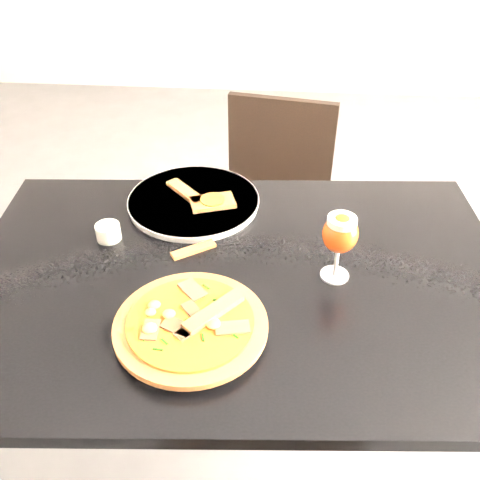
# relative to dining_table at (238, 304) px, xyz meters

# --- Properties ---
(dining_table) EXTENTS (1.25, 0.88, 0.75)m
(dining_table) POSITION_rel_dining_table_xyz_m (0.00, 0.00, 0.00)
(dining_table) COLOR black
(dining_table) RESTS_ON ground
(chair_far) EXTENTS (0.45, 0.45, 0.83)m
(chair_far) POSITION_rel_dining_table_xyz_m (0.06, 0.67, -0.20)
(chair_far) COLOR black
(chair_far) RESTS_ON ground
(plate_main) EXTENTS (0.35, 0.35, 0.02)m
(plate_main) POSITION_rel_dining_table_xyz_m (-0.08, -0.17, 0.10)
(plate_main) COLOR silver
(plate_main) RESTS_ON dining_table
(pizza) EXTENTS (0.30, 0.30, 0.03)m
(pizza) POSITION_rel_dining_table_xyz_m (-0.08, -0.18, 0.12)
(pizza) COLOR brown
(pizza) RESTS_ON plate_main
(plate_second) EXTENTS (0.35, 0.35, 0.02)m
(plate_second) POSITION_rel_dining_table_xyz_m (-0.14, 0.27, 0.10)
(plate_second) COLOR silver
(plate_second) RESTS_ON dining_table
(crust_scraps) EXTENTS (0.20, 0.15, 0.02)m
(crust_scraps) POSITION_rel_dining_table_xyz_m (-0.11, 0.26, 0.11)
(crust_scraps) COLOR brown
(crust_scraps) RESTS_ON plate_second
(loose_crust) EXTENTS (0.10, 0.08, 0.01)m
(loose_crust) POSITION_rel_dining_table_xyz_m (-0.11, 0.07, 0.09)
(loose_crust) COLOR brown
(loose_crust) RESTS_ON dining_table
(sauce_cup) EXTENTS (0.06, 0.06, 0.04)m
(sauce_cup) POSITION_rel_dining_table_xyz_m (-0.32, 0.11, 0.11)
(sauce_cup) COLOR silver
(sauce_cup) RESTS_ON dining_table
(beer_glass) EXTENTS (0.08, 0.08, 0.16)m
(beer_glass) POSITION_rel_dining_table_xyz_m (0.21, 0.01, 0.20)
(beer_glass) COLOR silver
(beer_glass) RESTS_ON dining_table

